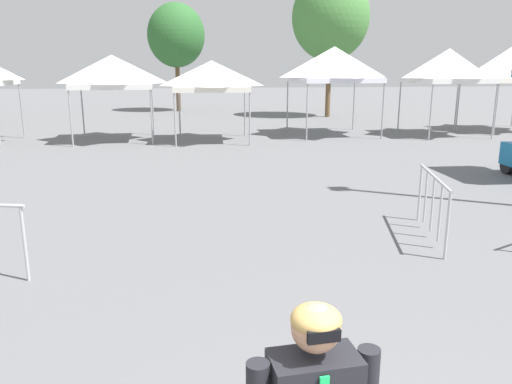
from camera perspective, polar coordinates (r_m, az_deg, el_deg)
canopy_tent_right_of_center at (r=20.45m, az=-16.03°, el=13.00°), size 3.11×3.11×3.26m
canopy_tent_behind_left at (r=19.58m, az=-5.07°, el=13.01°), size 2.95×2.95×3.05m
canopy_tent_behind_center at (r=21.57m, az=8.86°, el=14.14°), size 3.44×3.44×3.63m
canopy_tent_behind_right at (r=22.64m, az=21.04°, el=13.25°), size 2.99×2.99×3.55m
canopy_tent_far_right at (r=25.38m, az=26.99°, el=12.81°), size 3.12×3.12×3.70m
tree_behind_tents_right at (r=29.74m, az=8.48°, el=19.05°), size 4.30×4.30×7.87m
tree_behind_tents_center at (r=33.66m, az=-9.07°, el=17.17°), size 3.62×3.62×6.76m
crowd_barrier_by_lift at (r=8.83m, az=19.51°, el=-0.28°), size 0.56×2.05×1.08m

